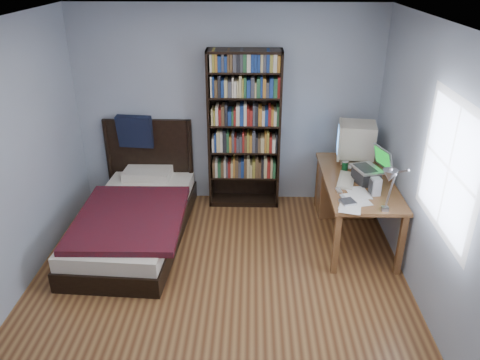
{
  "coord_description": "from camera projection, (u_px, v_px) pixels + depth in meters",
  "views": [
    {
      "loc": [
        0.31,
        -3.57,
        2.97
      ],
      "look_at": [
        0.2,
        0.64,
        0.94
      ],
      "focal_mm": 35.0,
      "sensor_mm": 36.0,
      "label": 1
    }
  ],
  "objects": [
    {
      "name": "soda_can",
      "position": [
        345.0,
        167.0,
        5.34
      ],
      "size": [
        0.07,
        0.07,
        0.13
      ],
      "primitive_type": "cylinder",
      "color": "#073A1B",
      "rests_on": "desk"
    },
    {
      "name": "desk_lamp",
      "position": [
        390.0,
        179.0,
        3.98
      ],
      "size": [
        0.25,
        0.55,
        0.65
      ],
      "color": "#99999E",
      "rests_on": "desk"
    },
    {
      "name": "bookshelf",
      "position": [
        244.0,
        131.0,
        5.82
      ],
      "size": [
        0.9,
        0.3,
        2.0
      ],
      "color": "black",
      "rests_on": "floor"
    },
    {
      "name": "keyboard",
      "position": [
        346.0,
        180.0,
        5.14
      ],
      "size": [
        0.28,
        0.46,
        0.04
      ],
      "primitive_type": "cube",
      "rotation": [
        0.0,
        0.07,
        -0.27
      ],
      "color": "#B9B19A",
      "rests_on": "desk"
    },
    {
      "name": "room",
      "position": [
        217.0,
        180.0,
        3.97
      ],
      "size": [
        4.2,
        4.24,
        2.5
      ],
      "color": "#5A321A",
      "rests_on": "ground"
    },
    {
      "name": "desk",
      "position": [
        348.0,
        187.0,
        5.72
      ],
      "size": [
        0.75,
        1.55,
        0.73
      ],
      "color": "brown",
      "rests_on": "floor"
    },
    {
      "name": "phone_silver",
      "position": [
        339.0,
        190.0,
        4.92
      ],
      "size": [
        0.06,
        0.1,
        0.02
      ],
      "primitive_type": "cube",
      "rotation": [
        0.0,
        0.0,
        0.09
      ],
      "color": "silver",
      "rests_on": "desk"
    },
    {
      "name": "crt_monitor",
      "position": [
        355.0,
        140.0,
        5.52
      ],
      "size": [
        0.48,
        0.45,
        0.49
      ],
      "color": "beige",
      "rests_on": "desk"
    },
    {
      "name": "mouse",
      "position": [
        349.0,
        167.0,
        5.46
      ],
      "size": [
        0.06,
        0.1,
        0.03
      ],
      "primitive_type": "ellipsoid",
      "color": "silver",
      "rests_on": "desk"
    },
    {
      "name": "phone_grey",
      "position": [
        343.0,
        197.0,
        4.8
      ],
      "size": [
        0.06,
        0.09,
        0.02
      ],
      "primitive_type": "cube",
      "rotation": [
        0.0,
        0.0,
        0.19
      ],
      "color": "#9A9A9C",
      "rests_on": "desk"
    },
    {
      "name": "external_drive",
      "position": [
        348.0,
        202.0,
        4.68
      ],
      "size": [
        0.17,
        0.17,
        0.03
      ],
      "primitive_type": "cube",
      "rotation": [
        0.0,
        0.0,
        0.33
      ],
      "color": "#9A9A9C",
      "rests_on": "desk"
    },
    {
      "name": "speaker",
      "position": [
        375.0,
        186.0,
        4.82
      ],
      "size": [
        0.11,
        0.11,
        0.19
      ],
      "primitive_type": "cube",
      "rotation": [
        0.0,
        0.0,
        0.18
      ],
      "color": "#9A9A9C",
      "rests_on": "desk"
    },
    {
      "name": "laptop",
      "position": [
        368.0,
        173.0,
        5.08
      ],
      "size": [
        0.42,
        0.4,
        0.41
      ],
      "color": "#2D2D30",
      "rests_on": "desk"
    },
    {
      "name": "bed",
      "position": [
        136.0,
        214.0,
        5.44
      ],
      "size": [
        1.21,
        2.21,
        1.16
      ],
      "color": "black",
      "rests_on": "floor"
    }
  ]
}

